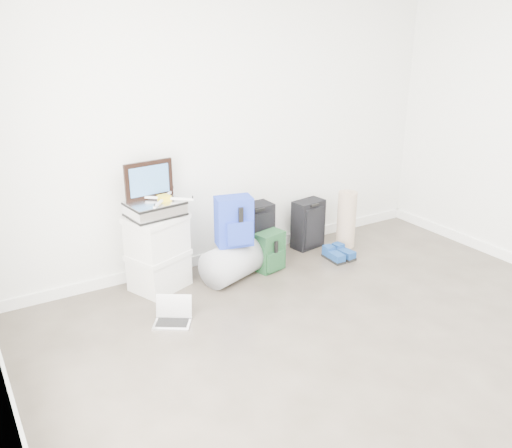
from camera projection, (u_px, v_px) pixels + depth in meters
ground at (424, 394)px, 3.41m from camera, size 5.00×5.00×0.00m
room_envelope at (458, 120)px, 2.82m from camera, size 4.52×5.02×2.71m
boxes_stack at (158, 252)px, 4.67m from camera, size 0.57×0.52×0.67m
briefcase at (155, 209)px, 4.53m from camera, size 0.48×0.38×0.13m
painting at (149, 180)px, 4.53m from camera, size 0.43×0.07×0.32m
drone at (164, 198)px, 4.52m from camera, size 0.40×0.40×0.05m
duffel_bag at (233, 261)px, 4.88m from camera, size 0.64×0.51×0.35m
blue_backpack at (234, 222)px, 4.72m from camera, size 0.35×0.29×0.44m
large_suitcase at (254, 232)px, 5.24m from camera, size 0.37×0.25×0.57m
green_backpack at (270, 252)px, 5.05m from camera, size 0.30×0.24×0.38m
carry_on at (308, 224)px, 5.54m from camera, size 0.34×0.25×0.50m
shoes at (338, 255)px, 5.34m from camera, size 0.25×0.28×0.09m
rolled_rug at (346, 219)px, 5.56m from camera, size 0.19×0.19×0.59m
laptop at (173, 316)px, 4.22m from camera, size 0.35×0.32×0.20m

